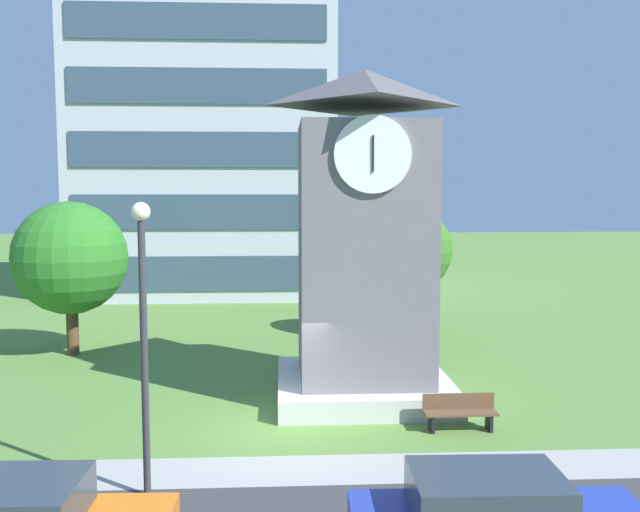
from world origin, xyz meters
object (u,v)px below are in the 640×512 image
at_px(clock_tower, 364,255).
at_px(tree_by_building, 408,250).
at_px(street_lamp, 143,316).
at_px(tree_near_tower, 70,258).
at_px(park_bench, 460,412).

xyz_separation_m(clock_tower, tree_by_building, (2.66, 7.65, -0.54)).
relative_size(street_lamp, tree_near_tower, 1.03).
bearing_deg(park_bench, tree_by_building, 86.77).
distance_m(clock_tower, park_bench, 5.09).
distance_m(street_lamp, tree_near_tower, 12.93).
bearing_deg(clock_tower, tree_near_tower, 150.07).
bearing_deg(park_bench, clock_tower, 125.13).
xyz_separation_m(street_lamp, tree_by_building, (7.59, 13.92, -0.00)).
height_order(street_lamp, tree_near_tower, street_lamp).
bearing_deg(tree_by_building, park_bench, -93.23).
bearing_deg(tree_by_building, street_lamp, -118.61).
xyz_separation_m(clock_tower, tree_near_tower, (-9.86, 5.68, -0.59)).
distance_m(clock_tower, street_lamp, 8.00).
distance_m(clock_tower, tree_near_tower, 11.40).
bearing_deg(street_lamp, clock_tower, 51.80).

